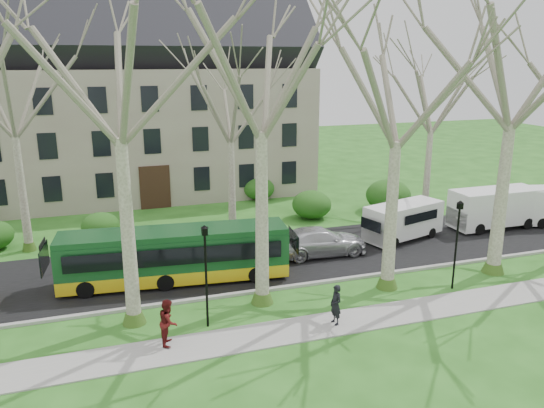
% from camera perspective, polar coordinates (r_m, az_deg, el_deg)
% --- Properties ---
extents(ground, '(120.00, 120.00, 0.00)m').
position_cam_1_polar(ground, '(25.27, 6.26, -9.87)').
color(ground, '#265B1A').
rests_on(ground, ground).
extents(sidewalk, '(70.00, 2.00, 0.06)m').
position_cam_1_polar(sidewalk, '(23.25, 8.86, -12.25)').
color(sidewalk, gray).
rests_on(sidewalk, ground).
extents(road, '(80.00, 8.00, 0.06)m').
position_cam_1_polar(road, '(29.94, 1.91, -5.60)').
color(road, black).
rests_on(road, ground).
extents(curb, '(80.00, 0.25, 0.14)m').
position_cam_1_polar(curb, '(26.49, 4.92, -8.44)').
color(curb, '#A5A39E').
rests_on(curb, ground).
extents(building, '(26.50, 12.20, 16.00)m').
position_cam_1_polar(building, '(44.95, -13.80, 11.53)').
color(building, gray).
rests_on(building, ground).
extents(tree_row_verge, '(49.00, 7.00, 14.00)m').
position_cam_1_polar(tree_row_verge, '(23.45, 6.46, 6.10)').
color(tree_row_verge, gray).
rests_on(tree_row_verge, ground).
extents(tree_row_far, '(33.00, 7.00, 12.00)m').
position_cam_1_polar(tree_row_far, '(33.14, -3.48, 7.12)').
color(tree_row_far, gray).
rests_on(tree_row_far, ground).
extents(lamp_row, '(36.22, 0.22, 4.30)m').
position_cam_1_polar(lamp_row, '(23.44, 7.45, -5.15)').
color(lamp_row, black).
rests_on(lamp_row, ground).
extents(hedges, '(30.60, 8.60, 2.00)m').
position_cam_1_polar(hedges, '(36.41, -9.65, -0.37)').
color(hedges, '#214D16').
rests_on(hedges, ground).
extents(bus_follow, '(11.16, 3.36, 2.75)m').
position_cam_1_polar(bus_follow, '(26.56, -10.37, -5.40)').
color(bus_follow, '#13441E').
rests_on(bus_follow, road).
extents(sedan, '(5.42, 2.33, 1.55)m').
position_cam_1_polar(sedan, '(29.92, 5.19, -4.02)').
color(sedan, silver).
rests_on(sedan, road).
extents(van_a, '(5.42, 3.19, 2.23)m').
position_cam_1_polar(van_a, '(33.18, 13.95, -1.85)').
color(van_a, white).
rests_on(van_a, road).
extents(van_b, '(5.87, 2.16, 2.56)m').
position_cam_1_polar(van_b, '(37.30, 22.84, -0.46)').
color(van_b, white).
rests_on(van_b, road).
extents(pedestrian_a, '(0.49, 0.67, 1.71)m').
position_cam_1_polar(pedestrian_a, '(22.44, 6.88, -10.70)').
color(pedestrian_a, black).
rests_on(pedestrian_a, sidewalk).
extents(pedestrian_b, '(0.89, 1.04, 1.84)m').
position_cam_1_polar(pedestrian_b, '(21.22, -11.08, -12.32)').
color(pedestrian_b, '#511212').
rests_on(pedestrian_b, sidewalk).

